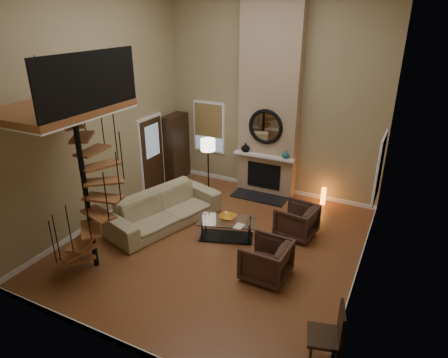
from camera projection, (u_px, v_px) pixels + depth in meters
The scene contains 32 objects.
ground at pixel (216, 243), 8.76m from camera, with size 6.00×6.50×0.01m, color #955830.
back_wall at pixel (272, 93), 10.34m from camera, with size 6.00×0.02×5.50m, color tan.
front_wall at pixel (96, 183), 5.00m from camera, with size 6.00×0.02×5.50m, color tan.
left_wall at pixel (97, 107), 8.90m from camera, with size 0.02×6.50×5.50m, color tan.
right_wall at pixel (377, 144), 6.44m from camera, with size 0.02×6.50×5.50m, color tan.
baseboard_back at pixel (268, 187), 11.40m from camera, with size 6.00×0.02×0.12m, color white.
baseboard_front at pixel (119, 342), 6.07m from camera, with size 6.00×0.02×0.12m, color white.
baseboard_left at pixel (111, 212), 9.96m from camera, with size 0.02×6.50×0.12m, color white.
baseboard_right at pixel (355, 279), 7.51m from camera, with size 0.02×6.50×0.12m, color white.
chimney_breast at pixel (270, 95), 10.18m from camera, with size 1.60×0.38×5.50m, color tan.
hearth at pixel (259, 197), 10.86m from camera, with size 1.50×0.60×0.04m, color black.
firebox at pixel (264, 176), 10.89m from camera, with size 0.95×0.02×0.72m, color black.
mantel at pixel (263, 156), 10.59m from camera, with size 1.70×0.18×0.06m, color white.
mirror_frame at pixel (265, 127), 10.32m from camera, with size 0.94×0.94×0.10m, color black.
mirror_disc at pixel (266, 127), 10.33m from camera, with size 0.80×0.80×0.01m, color white.
vase_left at pixel (245, 147), 10.78m from camera, with size 0.24×0.24×0.25m, color black.
vase_right at pixel (286, 154), 10.32m from camera, with size 0.20×0.20×0.21m, color #185650.
window_back at pixel (209, 127), 11.54m from camera, with size 1.02×0.06×1.52m.
window_right at pixel (379, 167), 8.54m from camera, with size 0.06×1.02×1.52m.
entry_door at pixel (152, 154), 11.03m from camera, with size 0.10×1.05×2.16m.
loft at pixel (62, 106), 6.83m from camera, with size 1.70×2.20×1.09m.
spiral_stair at pixel (86, 185), 7.31m from camera, with size 1.47×1.47×4.06m.
hutch at pixel (175, 148), 11.81m from camera, with size 0.43×0.91×2.03m, color #311E10.
sofa at pixel (165, 209), 9.42m from camera, with size 2.78×1.09×0.81m, color tan.
armchair_near at pixel (300, 222), 8.92m from camera, with size 0.81×0.84×0.76m, color #42281E.
armchair_far at pixel (270, 261), 7.52m from camera, with size 0.84×0.87×0.79m, color #42281E.
coffee_table at pixel (227, 227), 8.87m from camera, with size 1.44×1.03×0.48m.
bowl at pixel (228, 217), 8.82m from camera, with size 0.37×0.37×0.09m, color orange.
book at pixel (238, 226), 8.53m from camera, with size 0.19×0.26×0.02m, color gray.
floor_lamp at pixel (208, 150), 10.27m from camera, with size 0.38×0.38×1.70m.
accent_lamp at pixel (323, 196), 10.39m from camera, with size 0.13×0.13×0.45m, color orange.
side_chair at pixel (331, 333), 5.63m from camera, with size 0.60×0.60×1.01m.
Camera 1 is at (3.49, -6.61, 4.78)m, focal length 31.60 mm.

